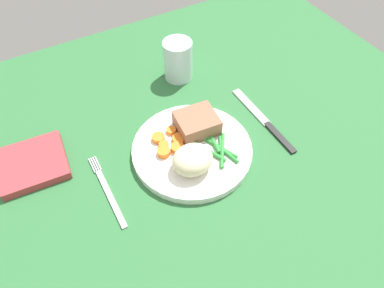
{
  "coord_description": "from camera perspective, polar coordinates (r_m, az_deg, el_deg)",
  "views": [
    {
      "loc": [
        -18.06,
        -38.82,
        55.71
      ],
      "look_at": [
        2.21,
        -2.75,
        4.6
      ],
      "focal_mm": 32.53,
      "sensor_mm": 36.0,
      "label": 1
    }
  ],
  "objects": [
    {
      "name": "dining_table",
      "position": [
        0.69,
        -2.7,
        -1.02
      ],
      "size": [
        120.0,
        90.0,
        2.0
      ],
      "color": "#2D6B38",
      "rests_on": "ground"
    },
    {
      "name": "dinner_plate",
      "position": [
        0.67,
        0.0,
        -0.97
      ],
      "size": [
        23.1,
        23.1,
        1.6
      ],
      "primitive_type": "cylinder",
      "color": "white",
      "rests_on": "dining_table"
    },
    {
      "name": "meat_portion",
      "position": [
        0.68,
        0.79,
        3.46
      ],
      "size": [
        8.4,
        7.61,
        3.49
      ],
      "primitive_type": "cube",
      "rotation": [
        0.0,
        0.0,
        -0.09
      ],
      "color": "#936047",
      "rests_on": "dinner_plate"
    },
    {
      "name": "mashed_potatoes",
      "position": [
        0.62,
        0.21,
        -2.54
      ],
      "size": [
        7.49,
        6.54,
        4.76
      ],
      "primitive_type": "ellipsoid",
      "color": "beige",
      "rests_on": "dinner_plate"
    },
    {
      "name": "carrot_slices",
      "position": [
        0.67,
        -3.76,
        0.1
      ],
      "size": [
        6.55,
        6.81,
        1.17
      ],
      "color": "orange",
      "rests_on": "dinner_plate"
    },
    {
      "name": "green_beans",
      "position": [
        0.66,
        4.17,
        -0.69
      ],
      "size": [
        6.76,
        9.7,
        0.87
      ],
      "color": "#2D8C38",
      "rests_on": "dinner_plate"
    },
    {
      "name": "fork",
      "position": [
        0.64,
        -13.7,
        -7.44
      ],
      "size": [
        1.44,
        16.6,
        0.4
      ],
      "rotation": [
        0.0,
        0.0,
        0.04
      ],
      "color": "silver",
      "rests_on": "dining_table"
    },
    {
      "name": "knife",
      "position": [
        0.74,
        11.75,
        3.73
      ],
      "size": [
        1.7,
        20.5,
        0.64
      ],
      "rotation": [
        0.0,
        0.0,
        0.05
      ],
      "color": "black",
      "rests_on": "dining_table"
    },
    {
      "name": "water_glass",
      "position": [
        0.81,
        -2.31,
        13.25
      ],
      "size": [
        6.57,
        6.57,
        9.27
      ],
      "color": "silver",
      "rests_on": "dining_table"
    },
    {
      "name": "napkin",
      "position": [
        0.72,
        -24.63,
        -2.93
      ],
      "size": [
        12.9,
        12.32,
        1.68
      ],
      "primitive_type": "cube",
      "rotation": [
        0.0,
        0.0,
        -0.08
      ],
      "color": "#B2383D",
      "rests_on": "dining_table"
    }
  ]
}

